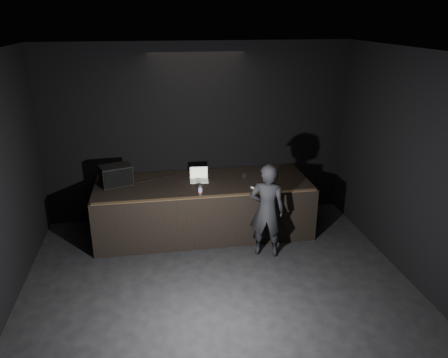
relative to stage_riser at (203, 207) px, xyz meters
The scene contains 11 objects.
ground 2.78m from the stage_riser, 90.00° to the right, with size 7.00×7.00×0.00m, color black.
room_walls 3.13m from the stage_riser, 90.00° to the right, with size 6.10×7.10×3.52m.
stage_riser is the anchor object (origin of this frame).
riser_lip 0.87m from the stage_riser, 90.00° to the right, with size 3.92×0.10×0.01m, color brown.
stage_monitor 1.73m from the stage_riser, behind, with size 0.64×0.55×0.37m.
cable 1.05m from the stage_riser, 159.77° to the left, with size 0.02×0.02×0.86m, color black.
laptop 0.58m from the stage_riser, 115.66° to the left, with size 0.36×0.33×0.23m.
beer_can 0.84m from the stage_riser, 101.31° to the right, with size 0.08×0.08×0.18m.
plastic_cup 0.98m from the stage_riser, ahead, with size 0.08×0.08×0.10m, color white.
wii_remote 1.12m from the stage_riser, 28.75° to the right, with size 0.03×0.13×0.03m, color silver.
person 1.48m from the stage_riser, 47.99° to the right, with size 0.61×0.40×1.67m, color black.
Camera 1 is at (-0.86, -4.85, 3.95)m, focal length 35.00 mm.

